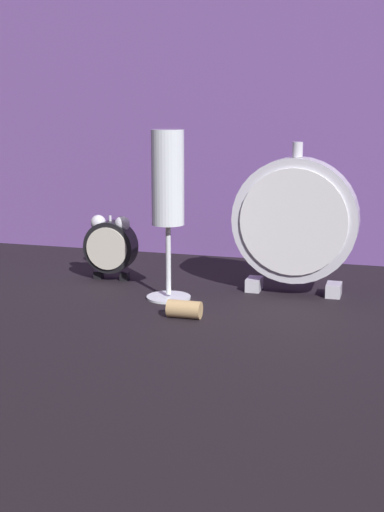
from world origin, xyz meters
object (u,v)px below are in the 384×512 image
at_px(wine_cork, 184,309).
at_px(alarm_clock_twin_bell, 111,245).
at_px(mantel_clock_silver, 295,221).
at_px(champagne_flute, 168,191).

bearing_deg(wine_cork, alarm_clock_twin_bell, 136.24).
height_order(alarm_clock_twin_bell, mantel_clock_silver, mantel_clock_silver).
xyz_separation_m(alarm_clock_twin_bell, mantel_clock_silver, (0.27, -0.00, 0.05)).
xyz_separation_m(mantel_clock_silver, wine_cork, (-0.11, -0.15, -0.09)).
bearing_deg(wine_cork, champagne_flute, 120.35).
bearing_deg(mantel_clock_silver, wine_cork, -126.52).
bearing_deg(wine_cork, mantel_clock_silver, 53.48).
height_order(alarm_clock_twin_bell, wine_cork, alarm_clock_twin_bell).
height_order(champagne_flute, wine_cork, champagne_flute).
relative_size(alarm_clock_twin_bell, champagne_flute, 0.43).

